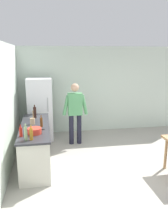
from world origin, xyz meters
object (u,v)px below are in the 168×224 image
at_px(refrigerator, 40,109).
at_px(bottle_vinegar_tall, 26,133).
at_px(cooking_pot, 35,131).
at_px(bottle_oil_amber, 31,134).
at_px(utensil_jar, 33,121).
at_px(bottle_beer_brown, 41,122).
at_px(person, 75,110).
at_px(bottle_wine_dark, 35,112).
at_px(bottle_sauce_red, 21,132).

distance_m(refrigerator, bottle_vinegar_tall, 2.51).
bearing_deg(refrigerator, bottle_vinegar_tall, -95.22).
height_order(cooking_pot, bottle_oil_amber, bottle_oil_amber).
bearing_deg(refrigerator, utensil_jar, -95.83).
bearing_deg(bottle_oil_amber, bottle_beer_brown, 77.34).
relative_size(bottle_vinegar_tall, bottle_oil_amber, 1.14).
bearing_deg(cooking_pot, person, 57.17).
bearing_deg(bottle_vinegar_tall, bottle_wine_dark, 85.90).
height_order(bottle_vinegar_tall, bottle_oil_amber, bottle_vinegar_tall).
xyz_separation_m(person, cooking_pot, (-1.03, -1.60, -0.02)).
distance_m(bottle_sauce_red, bottle_beer_brown, 0.70).
height_order(cooking_pot, bottle_beer_brown, bottle_beer_brown).
bearing_deg(utensil_jar, bottle_vinegar_tall, -94.34).
height_order(bottle_sauce_red, bottle_beer_brown, bottle_beer_brown).
xyz_separation_m(person, utensil_jar, (-1.10, -0.92, 0.00)).
distance_m(bottle_vinegar_tall, bottle_oil_amber, 0.10).
distance_m(utensil_jar, bottle_beer_brown, 0.30).
relative_size(person, cooking_pot, 4.25).
height_order(bottle_wine_dark, bottle_oil_amber, bottle_wine_dark).
height_order(cooking_pot, bottle_wine_dark, bottle_wine_dark).
xyz_separation_m(bottle_sauce_red, bottle_beer_brown, (0.39, 0.58, 0.01)).
xyz_separation_m(person, bottle_sauce_red, (-1.29, -1.73, 0.02)).
relative_size(refrigerator, bottle_oil_amber, 6.43).
distance_m(cooking_pot, bottle_beer_brown, 0.48).
height_order(refrigerator, utensil_jar, refrigerator).
height_order(person, bottle_sauce_red, person).
bearing_deg(person, bottle_oil_amber, -119.06).
distance_m(person, bottle_sauce_red, 2.16).
relative_size(bottle_wine_dark, bottle_beer_brown, 1.31).
distance_m(bottle_vinegar_tall, bottle_wine_dark, 1.56).
bearing_deg(bottle_beer_brown, person, 51.83).
relative_size(cooking_pot, bottle_sauce_red, 1.67).
bearing_deg(bottle_beer_brown, bottle_oil_amber, -102.66).
relative_size(utensil_jar, bottle_beer_brown, 1.23).
bearing_deg(cooking_pot, utensil_jar, 95.54).
relative_size(bottle_wine_dark, bottle_oil_amber, 1.21).
height_order(refrigerator, bottle_vinegar_tall, refrigerator).
bearing_deg(person, utensil_jar, -140.11).
xyz_separation_m(bottle_wine_dark, bottle_beer_brown, (0.17, -0.76, -0.04)).
bearing_deg(bottle_wine_dark, bottle_beer_brown, -77.73).
relative_size(bottle_wine_dark, bottle_sauce_red, 1.42).
distance_m(refrigerator, person, 1.10).
bearing_deg(utensil_jar, cooking_pot, -84.46).
relative_size(refrigerator, person, 1.06).
distance_m(bottle_vinegar_tall, bottle_beer_brown, 0.85).
relative_size(cooking_pot, utensil_jar, 1.25).
xyz_separation_m(refrigerator, bottle_sauce_red, (-0.34, -2.28, 0.10)).
height_order(utensil_jar, bottle_wine_dark, bottle_wine_dark).
bearing_deg(bottle_vinegar_tall, refrigerator, 84.78).
bearing_deg(utensil_jar, bottle_wine_dark, 86.35).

